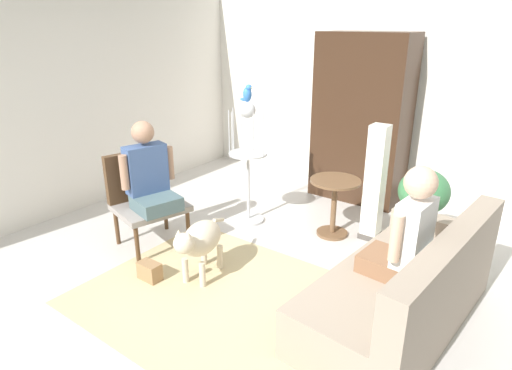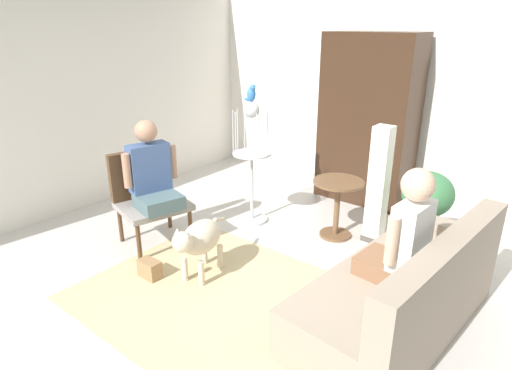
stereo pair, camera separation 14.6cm
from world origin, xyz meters
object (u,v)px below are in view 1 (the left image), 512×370
object	(u,v)px
column_lamp	(375,184)
couch	(406,290)
person_on_armchair	(149,174)
person_on_couch	(407,233)
bird_cage_stand	(248,158)
parrot	(247,94)
handbag	(150,271)
round_end_table	(334,200)
dog	(200,240)
armoire_cabinet	(361,119)
armchair	(144,192)
potted_plant	(423,199)

from	to	relation	value
column_lamp	couch	bearing A→B (deg)	-57.58
couch	person_on_armchair	world-z (taller)	person_on_armchair
person_on_couch	person_on_armchair	world-z (taller)	person_on_armchair
bird_cage_stand	parrot	size ratio (longest dim) A/B	7.47
column_lamp	handbag	size ratio (longest dim) A/B	5.87
round_end_table	parrot	bearing A→B (deg)	-164.56
round_end_table	dog	world-z (taller)	round_end_table
person_on_armchair	parrot	size ratio (longest dim) A/B	4.61
couch	bird_cage_stand	bearing A→B (deg)	159.82
column_lamp	armoire_cabinet	distance (m)	1.28
person_on_couch	dog	size ratio (longest dim) A/B	1.14
person_on_couch	armoire_cabinet	world-z (taller)	armoire_cabinet
parrot	armoire_cabinet	distance (m)	1.68
dog	parrot	world-z (taller)	parrot
round_end_table	dog	size ratio (longest dim) A/B	0.83
parrot	handbag	world-z (taller)	parrot
person_on_couch	bird_cage_stand	bearing A→B (deg)	158.95
armchair	parrot	bearing A→B (deg)	60.87
person_on_armchair	parrot	distance (m)	1.34
parrot	person_on_armchair	bearing A→B (deg)	-111.12
person_on_couch	armoire_cabinet	xyz separation A→B (m)	(-1.35, 2.25, 0.27)
bird_cage_stand	column_lamp	bearing A→B (deg)	18.36
person_on_armchair	round_end_table	bearing A→B (deg)	44.15
couch	armoire_cabinet	xyz separation A→B (m)	(-1.40, 2.23, 0.76)
potted_plant	parrot	bearing A→B (deg)	-164.71
couch	armchair	size ratio (longest dim) A/B	2.02
armchair	armoire_cabinet	xyz separation A→B (m)	(1.27, 2.49, 0.50)
person_on_armchair	armoire_cabinet	distance (m)	2.78
couch	person_on_couch	world-z (taller)	person_on_couch
bird_cage_stand	armoire_cabinet	distance (m)	1.64
armchair	bird_cage_stand	xyz separation A→B (m)	(0.58, 1.03, 0.21)
bird_cage_stand	person_on_couch	bearing A→B (deg)	-21.05
handbag	column_lamp	bearing A→B (deg)	56.86
bird_cage_stand	couch	bearing A→B (deg)	-20.18
person_on_couch	column_lamp	xyz separation A→B (m)	(-0.72, 1.23, -0.16)
person_on_couch	parrot	world-z (taller)	parrot
couch	round_end_table	bearing A→B (deg)	137.59
person_on_armchair	column_lamp	bearing A→B (deg)	40.92
armchair	potted_plant	size ratio (longest dim) A/B	1.13
armchair	round_end_table	xyz separation A→B (m)	(1.54, 1.29, -0.14)
round_end_table	potted_plant	world-z (taller)	potted_plant
column_lamp	parrot	bearing A→B (deg)	-161.68
person_on_armchair	potted_plant	xyz separation A→B (m)	(2.23, 1.57, -0.24)
couch	column_lamp	size ratio (longest dim) A/B	1.56
column_lamp	person_on_couch	bearing A→B (deg)	-59.53
bird_cage_stand	armoire_cabinet	bearing A→B (deg)	64.63
armchair	bird_cage_stand	distance (m)	1.20
parrot	potted_plant	distance (m)	2.10
potted_plant	column_lamp	xyz separation A→B (m)	(-0.48, -0.06, 0.06)
person_on_couch	potted_plant	world-z (taller)	person_on_couch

